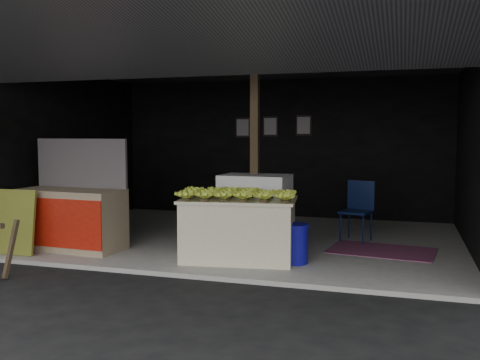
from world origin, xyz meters
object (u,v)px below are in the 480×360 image
(neighbor_stall, at_px, (71,216))
(water_barrel, at_px, (295,245))
(banana_table, at_px, (239,229))
(white_crate, at_px, (255,212))
(plastic_chair, at_px, (359,206))

(neighbor_stall, xyz_separation_m, water_barrel, (3.39, 0.11, -0.25))
(banana_table, relative_size, white_crate, 1.49)
(white_crate, height_order, neighbor_stall, neighbor_stall)
(banana_table, height_order, plastic_chair, plastic_chair)
(neighbor_stall, relative_size, plastic_chair, 1.71)
(neighbor_stall, height_order, water_barrel, neighbor_stall)
(banana_table, distance_m, water_barrel, 0.80)
(banana_table, relative_size, neighbor_stall, 1.00)
(plastic_chair, bearing_deg, neighbor_stall, -138.54)
(banana_table, relative_size, plastic_chair, 1.72)
(banana_table, xyz_separation_m, plastic_chair, (1.45, 1.84, 0.14))
(white_crate, xyz_separation_m, plastic_chair, (1.43, 1.08, 0.01))
(white_crate, bearing_deg, banana_table, -89.72)
(banana_table, bearing_deg, neighbor_stall, 173.71)
(banana_table, bearing_deg, plastic_chair, 43.96)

